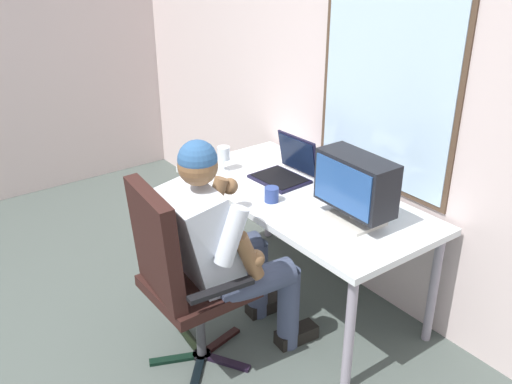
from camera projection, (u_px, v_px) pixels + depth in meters
name	position (u px, v px, depth m)	size (l,w,h in m)	color
wall_rear	(398.00, 78.00, 3.06)	(5.66, 0.08, 2.73)	beige
desk	(302.00, 204.00, 3.30)	(1.59, 0.76, 0.71)	#968E9D
office_chair	(178.00, 270.00, 2.79)	(0.59, 0.56, 1.04)	black
person_seated	(224.00, 245.00, 2.89)	(0.55, 0.79, 1.23)	#3F4863
crt_monitor	(356.00, 184.00, 2.89)	(0.43, 0.23, 0.36)	beige
laptop	(288.00, 168.00, 3.46)	(0.33, 0.32, 0.25)	black
wine_glass	(224.00, 155.00, 3.55)	(0.08, 0.08, 0.15)	silver
desk_speaker	(329.00, 176.00, 3.31)	(0.08, 0.08, 0.16)	black
coffee_mug	(272.00, 195.00, 3.17)	(0.08, 0.08, 0.08)	navy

